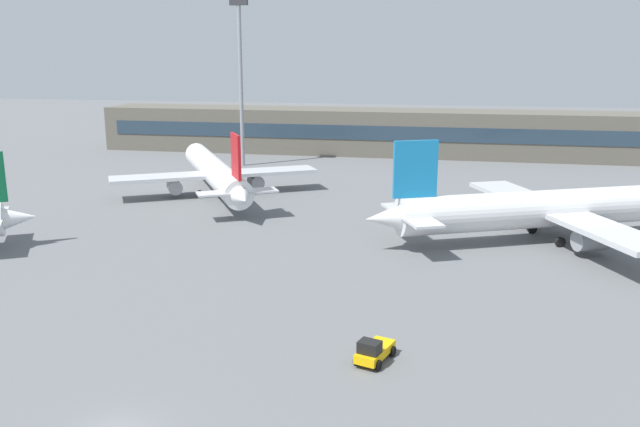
# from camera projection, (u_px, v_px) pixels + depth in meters

# --- Properties ---
(ground_plane) EXTENTS (400.00, 400.00, 0.00)m
(ground_plane) POSITION_uv_depth(u_px,v_px,m) (292.00, 238.00, 73.62)
(ground_plane) COLOR slate
(terminal_building) EXTENTS (111.31, 12.13, 9.00)m
(terminal_building) POSITION_uv_depth(u_px,v_px,m) (369.00, 132.00, 134.75)
(terminal_building) COLOR #5B564C
(terminal_building) RESTS_ON ground_plane
(airplane_mid) EXTENTS (43.71, 31.53, 11.54)m
(airplane_mid) POSITION_uv_depth(u_px,v_px,m) (568.00, 208.00, 72.68)
(airplane_mid) COLOR silver
(airplane_mid) RESTS_ON ground_plane
(airplane_far) EXTENTS (28.13, 38.63, 10.62)m
(airplane_far) POSITION_uv_depth(u_px,v_px,m) (214.00, 171.00, 96.82)
(airplane_far) COLOR white
(airplane_far) RESTS_ON ground_plane
(baggage_tug_yellow) EXTENTS (2.66, 3.88, 1.75)m
(baggage_tug_yellow) POSITION_uv_depth(u_px,v_px,m) (374.00, 351.00, 43.94)
(baggage_tug_yellow) COLOR #F2B20C
(baggage_tug_yellow) RESTS_ON ground_plane
(floodlight_tower_west) EXTENTS (3.20, 0.80, 29.47)m
(floodlight_tower_west) POSITION_uv_depth(u_px,v_px,m) (241.00, 72.00, 117.29)
(floodlight_tower_west) COLOR gray
(floodlight_tower_west) RESTS_ON ground_plane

